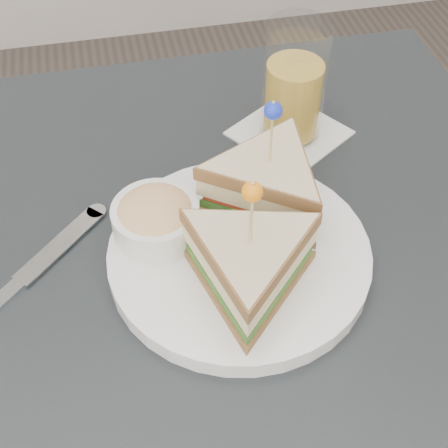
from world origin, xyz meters
TOP-DOWN VIEW (x-y plane):
  - table at (0.00, 0.00)m, footprint 0.80×0.80m
  - plate_meal at (0.03, 0.00)m, footprint 0.34×0.34m
  - cutlery_knife at (-0.20, 0.02)m, footprint 0.17×0.17m
  - drink_set at (0.14, 0.19)m, footprint 0.17×0.17m

SIDE VIEW (x-z plane):
  - table at x=0.00m, z-range 0.30..1.05m
  - cutlery_knife at x=-0.20m, z-range 0.75..0.76m
  - plate_meal at x=0.03m, z-range 0.71..0.88m
  - drink_set at x=0.14m, z-range 0.74..0.90m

